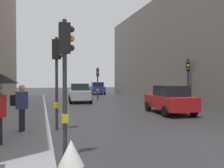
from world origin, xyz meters
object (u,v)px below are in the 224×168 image
(car_blue_van, at_px, (97,88))
(pedestrian_with_grey_backpack, at_px, (21,105))
(traffic_light_mid_street, at_px, (188,74))
(car_silver_hatchback, at_px, (80,93))
(traffic_light_near_left, at_px, (65,62))
(pedestrian_with_umbrella, at_px, (0,89))
(traffic_light_far_median, at_px, (98,77))
(car_red_sedan, at_px, (170,100))
(warning_sign_triangle, at_px, (71,153))
(traffic_light_near_right, at_px, (57,66))

(car_blue_van, height_order, pedestrian_with_grey_backpack, pedestrian_with_grey_backpack)
(traffic_light_mid_street, distance_m, car_silver_hatchback, 10.11)
(traffic_light_mid_street, bearing_deg, traffic_light_near_left, -137.35)
(car_blue_van, xyz_separation_m, pedestrian_with_umbrella, (-9.09, -27.49, 0.96))
(traffic_light_mid_street, distance_m, pedestrian_with_grey_backpack, 12.87)
(traffic_light_mid_street, height_order, car_silver_hatchback, traffic_light_mid_street)
(traffic_light_near_left, relative_size, traffic_light_mid_street, 1.03)
(pedestrian_with_grey_backpack, bearing_deg, pedestrian_with_umbrella, -101.70)
(traffic_light_far_median, bearing_deg, car_red_sedan, -80.18)
(traffic_light_near_left, relative_size, car_silver_hatchback, 0.88)
(pedestrian_with_umbrella, height_order, pedestrian_with_grey_backpack, pedestrian_with_umbrella)
(car_blue_van, distance_m, pedestrian_with_grey_backpack, 26.92)
(warning_sign_triangle, bearing_deg, traffic_light_near_right, 90.68)
(pedestrian_with_umbrella, bearing_deg, traffic_light_near_right, 55.82)
(traffic_light_near_right, height_order, car_silver_hatchback, traffic_light_near_right)
(traffic_light_near_left, xyz_separation_m, pedestrian_with_umbrella, (-1.82, 1.02, -0.78))
(car_silver_hatchback, xyz_separation_m, car_red_sedan, (4.26, -9.32, 0.00))
(traffic_light_mid_street, distance_m, traffic_light_far_median, 10.46)
(car_red_sedan, relative_size, pedestrian_with_umbrella, 2.01)
(warning_sign_triangle, bearing_deg, pedestrian_with_umbrella, 135.04)
(traffic_light_far_median, bearing_deg, car_blue_van, 77.79)
(traffic_light_near_right, distance_m, warning_sign_triangle, 5.14)
(pedestrian_with_grey_backpack, bearing_deg, car_red_sedan, 24.08)
(traffic_light_mid_street, distance_m, warning_sign_triangle, 14.14)
(traffic_light_mid_street, height_order, car_blue_van, traffic_light_mid_street)
(traffic_light_mid_street, bearing_deg, pedestrian_with_umbrella, -145.38)
(traffic_light_far_median, xyz_separation_m, car_red_sedan, (2.00, -11.56, -1.48))
(traffic_light_near_left, relative_size, pedestrian_with_umbrella, 1.77)
(traffic_light_far_median, distance_m, car_red_sedan, 11.82)
(car_blue_van, bearing_deg, pedestrian_with_umbrella, -108.30)
(traffic_light_mid_street, height_order, warning_sign_triangle, traffic_light_mid_street)
(traffic_light_mid_street, relative_size, pedestrian_with_umbrella, 1.72)
(car_blue_van, height_order, pedestrian_with_umbrella, pedestrian_with_umbrella)
(traffic_light_near_left, relative_size, car_blue_van, 0.88)
(traffic_light_near_left, distance_m, traffic_light_far_median, 19.08)
(traffic_light_far_median, bearing_deg, pedestrian_with_grey_backpack, -112.91)
(traffic_light_near_left, height_order, traffic_light_mid_street, traffic_light_near_left)
(traffic_light_near_right, distance_m, traffic_light_near_left, 3.70)
(traffic_light_near_left, distance_m, car_blue_van, 29.48)
(traffic_light_near_right, height_order, car_blue_van, traffic_light_near_right)
(traffic_light_far_median, distance_m, car_silver_hatchback, 3.51)
(traffic_light_mid_street, bearing_deg, traffic_light_near_right, -151.36)
(car_blue_van, height_order, car_red_sedan, same)
(traffic_light_far_median, height_order, warning_sign_triangle, traffic_light_far_median)
(warning_sign_triangle, bearing_deg, car_blue_van, 76.18)
(car_red_sedan, bearing_deg, pedestrian_with_grey_backpack, -155.92)
(traffic_light_near_left, xyz_separation_m, car_blue_van, (7.27, 28.51, -1.74))
(pedestrian_with_umbrella, xyz_separation_m, pedestrian_with_grey_backpack, (0.42, 2.02, -0.68))
(car_silver_hatchback, distance_m, car_blue_van, 13.14)
(car_silver_hatchback, bearing_deg, car_red_sedan, -65.44)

